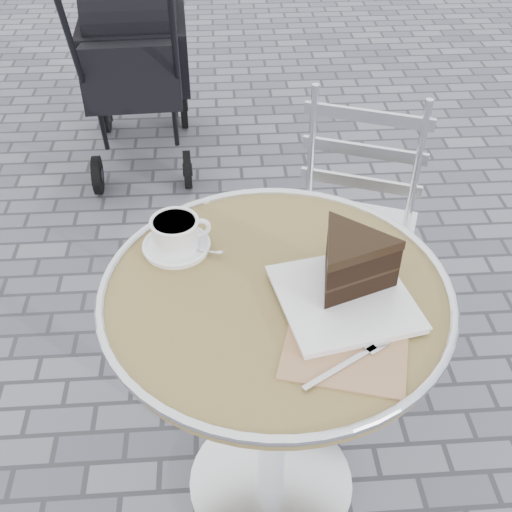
{
  "coord_description": "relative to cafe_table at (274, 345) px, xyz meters",
  "views": [
    {
      "loc": [
        -0.1,
        -0.94,
        1.61
      ],
      "look_at": [
        -0.04,
        0.05,
        0.78
      ],
      "focal_mm": 45.0,
      "sensor_mm": 36.0,
      "label": 1
    }
  ],
  "objects": [
    {
      "name": "cappuccino_set",
      "position": [
        -0.2,
        0.15,
        0.2
      ],
      "size": [
        0.17,
        0.14,
        0.07
      ],
      "rotation": [
        0.0,
        0.0,
        0.24
      ],
      "color": "white",
      "rests_on": "cafe_table"
    },
    {
      "name": "cake_plate_set",
      "position": [
        0.14,
        -0.02,
        0.23
      ],
      "size": [
        0.29,
        0.39,
        0.13
      ],
      "rotation": [
        0.0,
        0.0,
        0.2
      ],
      "color": "#AA7C5D",
      "rests_on": "cafe_table"
    },
    {
      "name": "bistro_chair",
      "position": [
        0.3,
        0.61,
        -0.06
      ],
      "size": [
        0.48,
        0.48,
        0.82
      ],
      "rotation": [
        0.0,
        0.0,
        -0.37
      ],
      "color": "silver",
      "rests_on": "ground"
    },
    {
      "name": "ground",
      "position": [
        0.0,
        0.0,
        -0.57
      ],
      "size": [
        80.0,
        80.0,
        0.0
      ],
      "primitive_type": "plane",
      "color": "slate",
      "rests_on": "ground"
    },
    {
      "name": "baby_stroller",
      "position": [
        -0.45,
        1.82,
        -0.13
      ],
      "size": [
        0.47,
        0.95,
        0.97
      ],
      "rotation": [
        0.0,
        0.0,
        0.05
      ],
      "color": "black",
      "rests_on": "ground"
    },
    {
      "name": "cafe_table",
      "position": [
        0.0,
        0.0,
        0.0
      ],
      "size": [
        0.72,
        0.72,
        0.74
      ],
      "color": "silver",
      "rests_on": "ground"
    }
  ]
}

